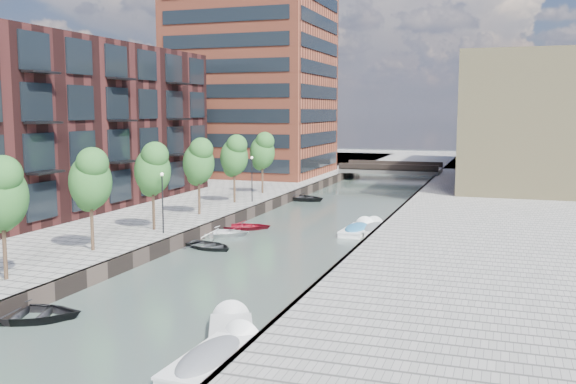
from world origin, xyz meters
The scene contains 28 objects.
water centered at (0.00, 40.00, 0.00)m, with size 300.00×300.00×0.00m, color #38473F.
quay_right centered at (16.00, 40.00, 0.50)m, with size 20.00×140.00×1.00m, color gray.
quay_wall_left centered at (-6.10, 40.00, 0.50)m, with size 0.25×140.00×1.00m, color #332823.
quay_wall_right centered at (6.10, 40.00, 0.50)m, with size 0.25×140.00×1.00m, color #332823.
far_closure centered at (0.00, 100.00, 0.50)m, with size 80.00×40.00×1.00m, color gray.
apartment_block centered at (-20.00, 30.00, 8.00)m, with size 8.00×38.00×14.00m, color black.
tower centered at (-17.00, 65.00, 16.00)m, with size 18.00×18.00×30.00m, color #97422C.
tan_block_near centered at (16.00, 62.00, 8.00)m, with size 12.00×25.00×14.00m, color #98895D.
tan_block_far centered at (16.00, 88.00, 9.00)m, with size 12.00×20.00×16.00m, color #98895D.
bridge centered at (0.00, 72.00, 1.39)m, with size 13.00×6.00×1.30m.
tree_1 centered at (-8.50, 11.00, 5.31)m, with size 2.50×2.50×5.95m.
tree_2 centered at (-8.50, 18.00, 5.31)m, with size 2.50×2.50×5.95m.
tree_3 centered at (-8.50, 25.00, 5.31)m, with size 2.50×2.50×5.95m.
tree_4 centered at (-8.50, 32.00, 5.31)m, with size 2.50×2.50×5.95m.
tree_5 centered at (-8.50, 39.00, 5.31)m, with size 2.50×2.50×5.95m.
tree_6 centered at (-8.50, 46.00, 5.31)m, with size 2.50×2.50×5.95m.
lamp_1 centered at (-7.20, 24.00, 3.51)m, with size 0.24×0.24×4.12m.
lamp_2 centered at (-7.20, 40.00, 3.51)m, with size 0.24×0.24×4.12m.
sloop_0 centered at (-5.40, 8.68, 0.00)m, with size 3.54×4.95×1.03m, color black.
sloop_1 centered at (-4.24, 24.78, 0.00)m, with size 2.85×3.99×0.83m, color black.
sloop_2 centered at (-4.68, 32.17, 0.00)m, with size 2.93×4.11×0.85m, color maroon.
sloop_3 centered at (-5.40, 28.82, 0.00)m, with size 3.29×4.60×0.95m, color white.
sloop_4 centered at (-5.38, 48.97, 0.00)m, with size 3.67×5.13×1.06m, color black.
motorboat_1 centered at (4.67, 6.97, 0.21)m, with size 1.99×5.20×1.71m.
motorboat_2 centered at (4.09, 9.72, 0.10)m, with size 3.64×5.33×1.69m.
motorboat_3 centered at (4.05, 33.69, 0.20)m, with size 1.89×4.96×1.63m.
motorboat_4 centered at (5.17, 34.43, 0.19)m, with size 2.53×4.91×1.56m.
car centered at (10.65, 65.59, 1.63)m, with size 1.50×3.72×1.27m, color #BBBEC1.
Camera 1 is at (14.49, -13.58, 9.23)m, focal length 40.00 mm.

